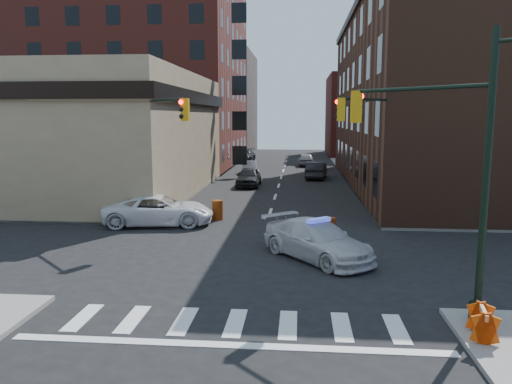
% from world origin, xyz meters
% --- Properties ---
extents(ground, '(140.00, 140.00, 0.00)m').
position_xyz_m(ground, '(0.00, 0.00, 0.00)').
color(ground, black).
rests_on(ground, ground).
extents(sidewalk_nw, '(34.00, 54.50, 0.15)m').
position_xyz_m(sidewalk_nw, '(-23.00, 32.75, 0.07)').
color(sidewalk_nw, gray).
rests_on(sidewalk_nw, ground).
extents(sidewalk_ne, '(34.00, 54.50, 0.15)m').
position_xyz_m(sidewalk_ne, '(23.00, 32.75, 0.07)').
color(sidewalk_ne, gray).
rests_on(sidewalk_ne, ground).
extents(bank_building, '(22.00, 22.00, 9.00)m').
position_xyz_m(bank_building, '(-17.00, 16.50, 4.50)').
color(bank_building, '#998764').
rests_on(bank_building, ground).
extents(apartment_block, '(25.00, 25.00, 24.00)m').
position_xyz_m(apartment_block, '(-18.50, 40.00, 12.00)').
color(apartment_block, maroon).
rests_on(apartment_block, ground).
extents(commercial_row_ne, '(14.00, 34.00, 14.00)m').
position_xyz_m(commercial_row_ne, '(13.00, 22.50, 7.00)').
color(commercial_row_ne, '#492B1D').
rests_on(commercial_row_ne, ground).
extents(filler_nw, '(20.00, 18.00, 16.00)m').
position_xyz_m(filler_nw, '(-16.00, 62.00, 8.00)').
color(filler_nw, brown).
rests_on(filler_nw, ground).
extents(filler_ne, '(16.00, 16.00, 12.00)m').
position_xyz_m(filler_ne, '(14.00, 58.00, 6.00)').
color(filler_ne, maroon).
rests_on(filler_ne, ground).
extents(signal_pole_se, '(5.40, 5.27, 8.00)m').
position_xyz_m(signal_pole_se, '(6.04, -5.52, 4.61)').
color(signal_pole_se, black).
rests_on(signal_pole_se, sidewalk_se).
extents(signal_pole_nw, '(3.58, 3.67, 8.00)m').
position_xyz_m(signal_pole_nw, '(-5.85, 5.34, 4.34)').
color(signal_pole_nw, black).
rests_on(signal_pole_nw, sidewalk_nw).
extents(signal_pole_ne, '(3.67, 3.58, 8.00)m').
position_xyz_m(signal_pole_ne, '(5.84, 5.35, 4.34)').
color(signal_pole_ne, black).
rests_on(signal_pole_ne, sidewalk_ne).
extents(tree_ne_near, '(3.00, 3.00, 4.85)m').
position_xyz_m(tree_ne_near, '(7.50, 26.00, 3.49)').
color(tree_ne_near, black).
rests_on(tree_ne_near, sidewalk_ne).
extents(tree_ne_far, '(3.00, 3.00, 4.85)m').
position_xyz_m(tree_ne_far, '(7.50, 34.00, 3.49)').
color(tree_ne_far, black).
rests_on(tree_ne_far, sidewalk_ne).
extents(police_car, '(5.16, 5.58, 1.57)m').
position_xyz_m(police_car, '(2.53, -0.02, 0.79)').
color(police_car, silver).
rests_on(police_car, ground).
extents(pickup, '(6.22, 3.58, 1.63)m').
position_xyz_m(pickup, '(-5.80, 5.80, 0.82)').
color(pickup, white).
rests_on(pickup, ground).
extents(parked_car_wnear, '(1.94, 4.70, 1.59)m').
position_xyz_m(parked_car_wnear, '(-2.50, 21.42, 0.80)').
color(parked_car_wnear, black).
rests_on(parked_car_wnear, ground).
extents(parked_car_wfar, '(1.57, 4.00, 1.29)m').
position_xyz_m(parked_car_wfar, '(-3.38, 30.97, 0.65)').
color(parked_car_wfar, gray).
rests_on(parked_car_wfar, ground).
extents(parked_car_wdeep, '(2.63, 5.74, 1.63)m').
position_xyz_m(parked_car_wdeep, '(-5.42, 44.82, 0.81)').
color(parked_car_wdeep, black).
rests_on(parked_car_wdeep, ground).
extents(parked_car_enear, '(2.26, 4.99, 1.59)m').
position_xyz_m(parked_car_enear, '(3.36, 27.29, 0.79)').
color(parked_car_enear, black).
rests_on(parked_car_enear, ground).
extents(parked_car_efar, '(1.91, 4.57, 1.55)m').
position_xyz_m(parked_car_efar, '(2.50, 39.98, 0.77)').
color(parked_car_efar, gray).
rests_on(parked_car_efar, ground).
extents(pedestrian_a, '(0.70, 0.66, 1.61)m').
position_xyz_m(pedestrian_a, '(-6.65, 7.89, 0.96)').
color(pedestrian_a, black).
rests_on(pedestrian_a, sidewalk_nw).
extents(pedestrian_b, '(0.97, 0.83, 1.72)m').
position_xyz_m(pedestrian_b, '(-9.31, 6.66, 1.01)').
color(pedestrian_b, black).
rests_on(pedestrian_b, sidewalk_nw).
extents(pedestrian_c, '(0.93, 0.97, 1.62)m').
position_xyz_m(pedestrian_c, '(-12.03, 8.83, 0.96)').
color(pedestrian_c, '#1F272F').
rests_on(pedestrian_c, sidewalk_nw).
extents(barrel_road, '(0.61, 0.61, 1.01)m').
position_xyz_m(barrel_road, '(3.26, 3.65, 0.50)').
color(barrel_road, red).
rests_on(barrel_road, ground).
extents(barrel_bank, '(0.80, 0.80, 1.12)m').
position_xyz_m(barrel_bank, '(-2.88, 7.47, 0.56)').
color(barrel_bank, orange).
rests_on(barrel_bank, ground).
extents(barricade_se_a, '(0.71, 1.13, 0.79)m').
position_xyz_m(barricade_se_a, '(6.53, -7.49, 0.55)').
color(barricade_se_a, '#E4610A').
rests_on(barricade_se_a, sidewalk_se).
extents(barricade_nw_a, '(1.11, 0.57, 0.82)m').
position_xyz_m(barricade_nw_a, '(-6.50, 8.00, 0.56)').
color(barricade_nw_a, orange).
rests_on(barricade_nw_a, sidewalk_nw).
extents(barricade_nw_b, '(1.40, 0.76, 1.03)m').
position_xyz_m(barricade_nw_b, '(-11.81, 6.53, 0.66)').
color(barricade_nw_b, orange).
rests_on(barricade_nw_b, sidewalk_nw).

